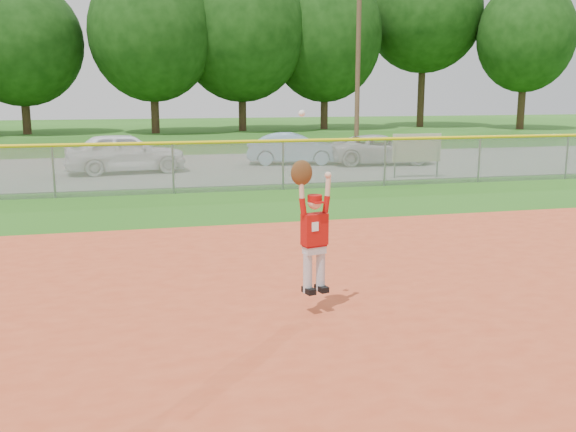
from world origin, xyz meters
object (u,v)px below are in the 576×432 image
at_px(car_blue, 294,149).
at_px(sponsor_sign, 417,149).
at_px(car_white_a, 125,153).
at_px(ballplayer, 313,227).
at_px(car_white_b, 381,149).

xyz_separation_m(car_blue, sponsor_sign, (3.11, -4.97, 0.36)).
bearing_deg(car_white_a, ballplayer, -178.56).
xyz_separation_m(car_white_b, sponsor_sign, (-0.35, -4.12, 0.39)).
bearing_deg(car_white_a, sponsor_sign, -118.36).
relative_size(sponsor_sign, ballplayer, 0.71).
xyz_separation_m(car_blue, car_white_b, (3.46, -0.85, -0.03)).
distance_m(car_blue, sponsor_sign, 5.87).
height_order(car_blue, ballplayer, ballplayer).
height_order(car_white_a, car_blue, car_white_a).
bearing_deg(car_blue, car_white_a, 112.44).
distance_m(car_white_a, car_white_b, 10.14).
bearing_deg(car_white_a, car_blue, -86.94).
height_order(car_blue, car_white_b, car_blue).
bearing_deg(sponsor_sign, car_white_a, 159.16).
distance_m(car_blue, ballplayer, 17.84).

